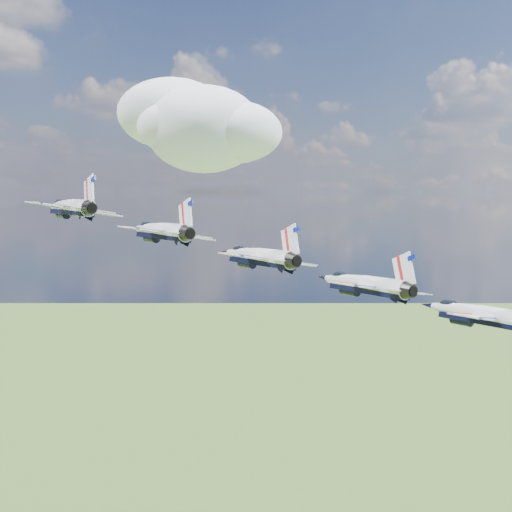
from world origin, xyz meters
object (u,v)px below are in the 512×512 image
jet_1 (159,231)px  jet_2 (256,256)px  jet_3 (361,283)px  jet_4 (475,313)px  jet_0 (69,207)px

jet_1 → jet_2: size_ratio=1.00×
jet_3 → jet_4: jet_3 is taller
jet_2 → jet_4: size_ratio=1.00×
jet_0 → jet_3: bearing=-51.0°
jet_0 → jet_3: jet_0 is taller
jet_1 → jet_4: (22.58, -23.92, -7.41)m
jet_4 → jet_0: bearing=129.0°
jet_1 → jet_2: jet_1 is taller
jet_2 → jet_3: bearing=-51.0°
jet_1 → jet_3: bearing=-51.0°
jet_0 → jet_4: (30.11, -31.89, -9.88)m
jet_1 → jet_4: 33.72m
jet_1 → jet_3: (15.05, -15.95, -4.94)m
jet_0 → jet_2: jet_0 is taller
jet_1 → jet_4: bearing=-51.0°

